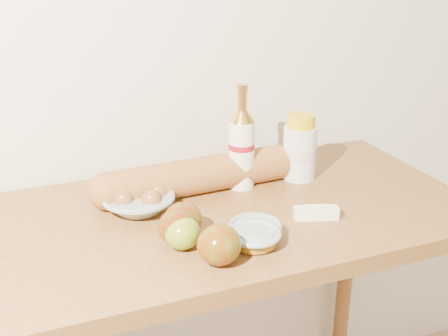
{
  "coord_description": "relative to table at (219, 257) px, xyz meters",
  "views": [
    {
      "loc": [
        -0.42,
        0.09,
        1.49
      ],
      "look_at": [
        0.0,
        1.15,
        1.02
      ],
      "focal_mm": 45.0,
      "sensor_mm": 36.0,
      "label": 1
    }
  ],
  "objects": [
    {
      "name": "sugar_bowl",
      "position": [
        0.03,
        -0.14,
        0.14
      ],
      "size": [
        0.15,
        0.15,
        0.03
      ],
      "rotation": [
        0.0,
        0.0,
        0.34
      ],
      "color": "gray",
      "rests_on": "table"
    },
    {
      "name": "baguette",
      "position": [
        -0.01,
        0.12,
        0.17
      ],
      "size": [
        0.55,
        0.12,
        0.09
      ],
      "rotation": [
        0.0,
        0.0,
        0.05
      ],
      "color": "#AE7135",
      "rests_on": "table"
    },
    {
      "name": "butter_stick",
      "position": [
        0.19,
        -0.12,
        0.14
      ],
      "size": [
        0.1,
        0.06,
        0.03
      ],
      "rotation": [
        0.0,
        0.0,
        -0.32
      ],
      "color": "#FDF4C4",
      "rests_on": "table"
    },
    {
      "name": "table",
      "position": [
        0.0,
        0.0,
        0.0
      ],
      "size": [
        1.2,
        0.6,
        0.9
      ],
      "color": "olive",
      "rests_on": "ground"
    },
    {
      "name": "back_wall",
      "position": [
        0.0,
        0.33,
        0.52
      ],
      "size": [
        3.5,
        0.02,
        2.6
      ],
      "primitive_type": "cube",
      "color": "beige",
      "rests_on": "ground"
    },
    {
      "name": "syrup_bowl",
      "position": [
        0.01,
        -0.17,
        0.14
      ],
      "size": [
        0.14,
        0.14,
        0.03
      ],
      "rotation": [
        0.0,
        0.0,
        -0.28
      ],
      "color": "#99A7A3",
      "rests_on": "table"
    },
    {
      "name": "apple_redgreen_right",
      "position": [
        -0.11,
        -0.08,
        0.16
      ],
      "size": [
        0.1,
        0.1,
        0.08
      ],
      "rotation": [
        0.0,
        0.0,
        0.33
      ],
      "color": "maroon",
      "rests_on": "table"
    },
    {
      "name": "bourbon_bottle",
      "position": [
        0.1,
        0.11,
        0.23
      ],
      "size": [
        0.08,
        0.08,
        0.27
      ],
      "rotation": [
        0.0,
        0.0,
        -0.29
      ],
      "color": "white",
      "rests_on": "table"
    },
    {
      "name": "apple_extra",
      "position": [
        -0.13,
        -0.11,
        0.16
      ],
      "size": [
        0.1,
        0.1,
        0.08
      ],
      "rotation": [
        0.0,
        0.0,
        0.33
      ],
      "color": "maroon",
      "rests_on": "table"
    },
    {
      "name": "cream_bottle",
      "position": [
        0.27,
        0.11,
        0.2
      ],
      "size": [
        0.1,
        0.1,
        0.17
      ],
      "rotation": [
        0.0,
        0.0,
        0.16
      ],
      "color": "silver",
      "rests_on": "table"
    },
    {
      "name": "apple_redgreen_front",
      "position": [
        -0.08,
        -0.21,
        0.16
      ],
      "size": [
        0.1,
        0.1,
        0.08
      ],
      "rotation": [
        0.0,
        0.0,
        0.15
      ],
      "color": "maroon",
      "rests_on": "table"
    },
    {
      "name": "egg_bowl",
      "position": [
        -0.17,
        0.08,
        0.15
      ],
      "size": [
        0.22,
        0.22,
        0.06
      ],
      "rotation": [
        0.0,
        0.0,
        -0.38
      ],
      "color": "gray",
      "rests_on": "table"
    },
    {
      "name": "apple_yellowgreen",
      "position": [
        -0.13,
        -0.13,
        0.16
      ],
      "size": [
        0.08,
        0.08,
        0.07
      ],
      "rotation": [
        0.0,
        0.0,
        -0.04
      ],
      "color": "#A28F20",
      "rests_on": "table"
    }
  ]
}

